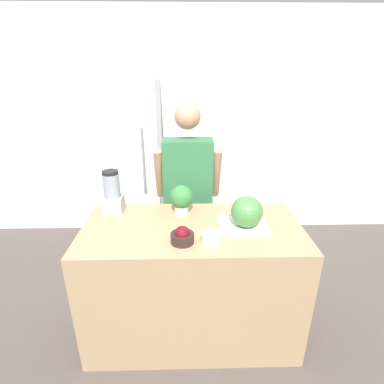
# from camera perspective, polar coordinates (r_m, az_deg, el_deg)

# --- Properties ---
(ground_plane) EXTENTS (14.00, 14.00, 0.00)m
(ground_plane) POSITION_cam_1_polar(r_m,az_deg,el_deg) (2.47, 0.29, -30.66)
(ground_plane) COLOR #564C47
(wall_back) EXTENTS (8.00, 0.06, 2.60)m
(wall_back) POSITION_cam_1_polar(r_m,az_deg,el_deg) (3.65, -0.68, 11.82)
(wall_back) COLOR white
(wall_back) RESTS_ON ground_plane
(counter_island) EXTENTS (1.56, 0.77, 0.94)m
(counter_island) POSITION_cam_1_polar(r_m,az_deg,el_deg) (2.40, 0.02, -16.43)
(counter_island) COLOR tan
(counter_island) RESTS_ON ground_plane
(refrigerator) EXTENTS (0.71, 0.69, 1.88)m
(refrigerator) POSITION_cam_1_polar(r_m,az_deg,el_deg) (3.42, -11.85, 4.39)
(refrigerator) COLOR white
(refrigerator) RESTS_ON ground_plane
(person) EXTENTS (0.58, 0.27, 1.72)m
(person) POSITION_cam_1_polar(r_m,az_deg,el_deg) (2.79, -0.78, -0.68)
(person) COLOR #4C608C
(person) RESTS_ON ground_plane
(cutting_board) EXTENTS (0.34, 0.28, 0.01)m
(cutting_board) POSITION_cam_1_polar(r_m,az_deg,el_deg) (2.16, 9.77, -6.36)
(cutting_board) COLOR white
(cutting_board) RESTS_ON counter_island
(watermelon) EXTENTS (0.22, 0.22, 0.22)m
(watermelon) POSITION_cam_1_polar(r_m,az_deg,el_deg) (2.10, 10.42, -3.73)
(watermelon) COLOR #4C8C47
(watermelon) RESTS_ON cutting_board
(bowl_cherries) EXTENTS (0.15, 0.15, 0.11)m
(bowl_cherries) POSITION_cam_1_polar(r_m,az_deg,el_deg) (1.94, -1.86, -8.41)
(bowl_cherries) COLOR #2D231E
(bowl_cherries) RESTS_ON counter_island
(bowl_cream) EXTENTS (0.13, 0.13, 0.09)m
(bowl_cream) POSITION_cam_1_polar(r_m,az_deg,el_deg) (1.96, 3.68, -8.42)
(bowl_cream) COLOR white
(bowl_cream) RESTS_ON counter_island
(blender) EXTENTS (0.15, 0.15, 0.33)m
(blender) POSITION_cam_1_polar(r_m,az_deg,el_deg) (2.38, -14.94, -0.25)
(blender) COLOR #B7B7BC
(blender) RESTS_ON counter_island
(potted_plant) EXTENTS (0.18, 0.18, 0.23)m
(potted_plant) POSITION_cam_1_polar(r_m,az_deg,el_deg) (2.27, -2.04, -1.19)
(potted_plant) COLOR beige
(potted_plant) RESTS_ON counter_island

